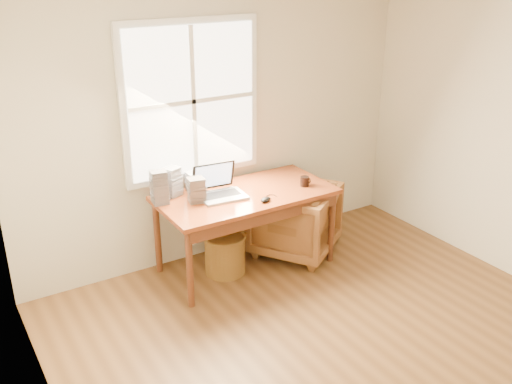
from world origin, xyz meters
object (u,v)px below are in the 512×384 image
(cd_stack_a, at_px, (172,182))
(wicker_stool, at_px, (225,254))
(coffee_mug, at_px, (305,181))
(laptop, at_px, (223,182))
(desk, at_px, (246,195))
(armchair, at_px, (294,219))

(cd_stack_a, bearing_deg, wicker_stool, -38.35)
(wicker_stool, bearing_deg, cd_stack_a, 141.65)
(coffee_mug, bearing_deg, wicker_stool, -169.08)
(laptop, bearing_deg, desk, 2.38)
(desk, xyz_separation_m, coffee_mug, (0.55, -0.14, 0.07))
(laptop, xyz_separation_m, cd_stack_a, (-0.36, 0.27, -0.01))
(armchair, xyz_separation_m, cd_stack_a, (-1.13, 0.28, 0.54))
(cd_stack_a, bearing_deg, desk, -25.89)
(desk, height_order, cd_stack_a, cd_stack_a)
(armchair, relative_size, cd_stack_a, 2.82)
(armchair, distance_m, cd_stack_a, 1.28)
(desk, bearing_deg, cd_stack_a, 154.11)
(armchair, xyz_separation_m, laptop, (-0.77, 0.01, 0.55))
(cd_stack_a, bearing_deg, laptop, -37.27)
(cd_stack_a, bearing_deg, coffee_mug, -20.64)
(armchair, bearing_deg, cd_stack_a, -47.55)
(coffee_mug, bearing_deg, armchair, 113.93)
(laptop, bearing_deg, coffee_mug, -5.97)
(desk, xyz_separation_m, wicker_stool, (-0.23, 0.00, -0.54))
(coffee_mug, height_order, cd_stack_a, cd_stack_a)
(cd_stack_a, bearing_deg, armchair, -14.12)
(armchair, xyz_separation_m, coffee_mug, (0.01, -0.14, 0.45))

